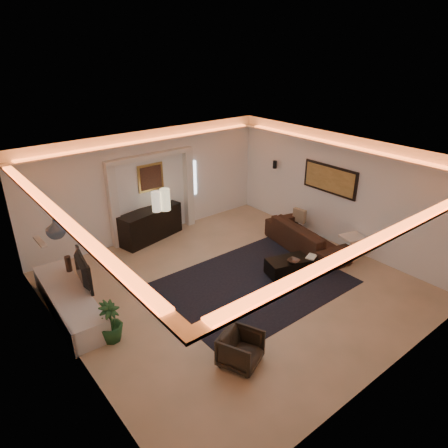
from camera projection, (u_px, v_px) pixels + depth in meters
floor at (234, 286)px, 9.01m from camera, size 7.00×7.00×0.00m
ceiling at (235, 159)px, 7.81m from camera, size 7.00×7.00×0.00m
wall_back at (151, 184)px, 10.89m from camera, size 7.00×0.00×7.00m
wall_front at (389, 306)px, 5.92m from camera, size 7.00×0.00×7.00m
wall_left at (65, 285)px, 6.41m from camera, size 0.00×7.00×7.00m
wall_right at (339, 191)px, 10.40m from camera, size 0.00×7.00×7.00m
cove_soffit at (235, 173)px, 7.92m from camera, size 7.00×7.00×0.04m
daylight_slit at (193, 178)px, 11.69m from camera, size 0.25×0.03×1.00m
area_rug at (253, 284)px, 9.09m from camera, size 4.00×3.00×0.01m
pilaster_left at (114, 208)px, 10.31m from camera, size 0.22×0.20×2.20m
pilaster_right at (189, 189)px, 11.62m from camera, size 0.22×0.20×2.20m
alcove_header at (150, 156)px, 10.49m from camera, size 2.52×0.20×0.12m
painting_frame at (151, 177)px, 10.79m from camera, size 0.74×0.04×0.74m
painting_canvas at (151, 178)px, 10.77m from camera, size 0.62×0.02×0.62m
art_panel_frame at (330, 179)px, 10.50m from camera, size 0.04×1.64×0.74m
art_panel_gold at (329, 179)px, 10.48m from camera, size 0.02×1.50×0.62m
wall_sconce at (275, 165)px, 11.80m from camera, size 0.12×0.12×0.22m
wall_niche at (40, 242)px, 7.36m from camera, size 0.10×0.55×0.04m
console at (151, 225)px, 11.02m from camera, size 1.89×0.94×0.91m
lamp_left at (156, 203)px, 10.65m from camera, size 0.27×0.27×0.54m
lamp_right at (165, 202)px, 10.72m from camera, size 0.28×0.28×0.59m
media_ledge at (69, 302)px, 8.08m from camera, size 0.81×2.76×0.51m
tv at (79, 272)px, 8.09m from camera, size 1.11×0.31×0.63m
figurine at (68, 264)px, 8.62m from camera, size 0.16×0.16×0.34m
ginger_jar at (56, 228)px, 7.39m from camera, size 0.40×0.40×0.37m
plant at (110, 322)px, 7.25m from camera, size 0.61×0.61×0.79m
sofa at (306, 237)px, 10.46m from camera, size 2.55×1.37×0.71m
throw_blanket at (353, 237)px, 10.00m from camera, size 0.66×0.59×0.06m
throw_pillow at (299, 216)px, 11.24m from camera, size 0.15×0.39×0.38m
coffee_table at (288, 266)px, 9.40m from camera, size 1.09×0.79×0.36m
bowl at (294, 260)px, 9.18m from camera, size 0.31×0.31×0.07m
magazine at (312, 256)px, 9.40m from camera, size 0.32×0.28×0.03m
armchair at (241, 349)px, 6.75m from camera, size 0.84×0.85×0.59m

